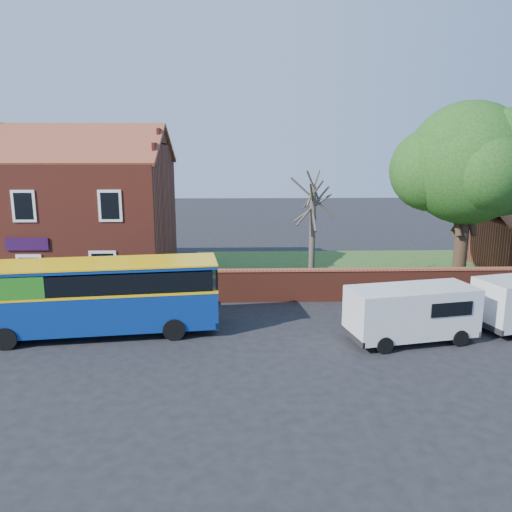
{
  "coord_description": "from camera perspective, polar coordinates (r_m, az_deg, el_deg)",
  "views": [
    {
      "loc": [
        3.13,
        -16.07,
        7.16
      ],
      "look_at": [
        3.78,
        5.0,
        2.68
      ],
      "focal_mm": 35.0,
      "sensor_mm": 36.0,
      "label": 1
    }
  ],
  "objects": [
    {
      "name": "ground",
      "position": [
        17.87,
        -11.96,
        -11.89
      ],
      "size": [
        120.0,
        120.0,
        0.0
      ],
      "primitive_type": "plane",
      "color": "black",
      "rests_on": "ground"
    },
    {
      "name": "pavement",
      "position": [
        25.08,
        -25.63,
        -5.65
      ],
      "size": [
        18.0,
        3.5,
        0.12
      ],
      "primitive_type": "cube",
      "color": "gray",
      "rests_on": "ground"
    },
    {
      "name": "grass_strip",
      "position": [
        31.52,
        16.54,
        -1.59
      ],
      "size": [
        26.0,
        12.0,
        0.04
      ],
      "primitive_type": "cube",
      "color": "#426B28",
      "rests_on": "ground"
    },
    {
      "name": "shop_building",
      "position": [
        29.62,
        -21.85,
        3.88
      ],
      "size": [
        12.3,
        8.13,
        10.5
      ],
      "color": "maroon",
      "rests_on": "ground"
    },
    {
      "name": "boundary_wall",
      "position": [
        25.89,
        20.74,
        -2.98
      ],
      "size": [
        22.0,
        0.38,
        1.6
      ],
      "color": "maroon",
      "rests_on": "ground"
    },
    {
      "name": "bus",
      "position": [
        20.59,
        -18.84,
        -4.16
      ],
      "size": [
        9.77,
        3.6,
        2.91
      ],
      "rotation": [
        0.0,
        0.0,
        0.13
      ],
      "color": "navy",
      "rests_on": "ground"
    },
    {
      "name": "van_near",
      "position": [
        19.9,
        17.37,
        -6.05
      ],
      "size": [
        5.09,
        2.84,
        2.11
      ],
      "rotation": [
        0.0,
        0.0,
        0.2
      ],
      "color": "silver",
      "rests_on": "ground"
    },
    {
      "name": "large_tree",
      "position": [
        28.25,
        23.03,
        9.33
      ],
      "size": [
        7.89,
        6.24,
        9.62
      ],
      "color": "black",
      "rests_on": "ground"
    },
    {
      "name": "bare_tree",
      "position": [
        25.61,
        6.45,
        2.61
      ],
      "size": [
        2.2,
        2.62,
        5.87
      ],
      "color": "#4C4238",
      "rests_on": "ground"
    }
  ]
}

